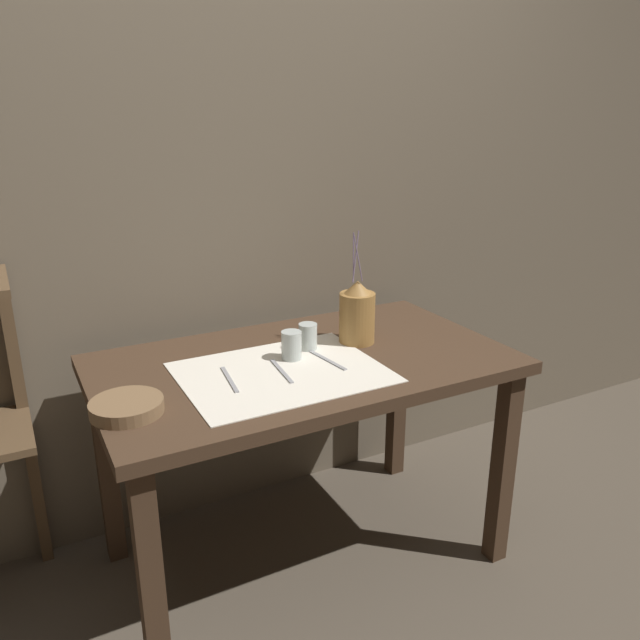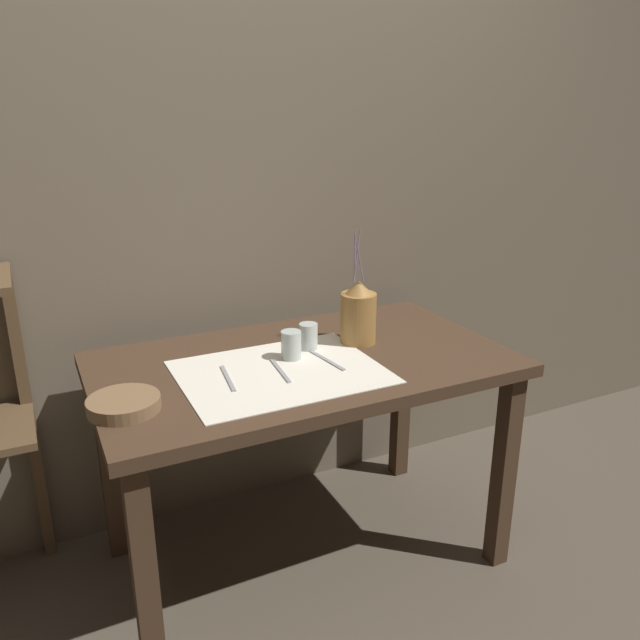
# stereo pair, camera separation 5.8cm
# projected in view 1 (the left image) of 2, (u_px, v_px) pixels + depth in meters

# --- Properties ---
(ground_plane) EXTENTS (12.00, 12.00, 0.00)m
(ground_plane) POSITION_uv_depth(u_px,v_px,m) (305.00, 555.00, 2.21)
(ground_plane) COLOR brown
(stone_wall_back) EXTENTS (7.00, 0.06, 2.40)m
(stone_wall_back) POSITION_uv_depth(u_px,v_px,m) (243.00, 198.00, 2.23)
(stone_wall_back) COLOR #6B5E4C
(stone_wall_back) RESTS_ON ground_plane
(wooden_table) EXTENTS (1.30, 0.75, 0.75)m
(wooden_table) POSITION_uv_depth(u_px,v_px,m) (304.00, 387.00, 2.00)
(wooden_table) COLOR #422D1E
(wooden_table) RESTS_ON ground_plane
(linen_cloth) EXTENTS (0.60, 0.46, 0.00)m
(linen_cloth) POSITION_uv_depth(u_px,v_px,m) (282.00, 372.00, 1.87)
(linen_cloth) COLOR silver
(linen_cloth) RESTS_ON wooden_table
(pitcher_with_flowers) EXTENTS (0.12, 0.12, 0.38)m
(pitcher_with_flowers) POSITION_uv_depth(u_px,v_px,m) (357.00, 314.00, 2.08)
(pitcher_with_flowers) COLOR olive
(pitcher_with_flowers) RESTS_ON wooden_table
(wooden_bowl) EXTENTS (0.19, 0.19, 0.04)m
(wooden_bowl) POSITION_uv_depth(u_px,v_px,m) (127.00, 407.00, 1.61)
(wooden_bowl) COLOR brown
(wooden_bowl) RESTS_ON wooden_table
(glass_tumbler_near) EXTENTS (0.06, 0.06, 0.09)m
(glass_tumbler_near) POSITION_uv_depth(u_px,v_px,m) (292.00, 345.00, 1.95)
(glass_tumbler_near) COLOR #B7C1BC
(glass_tumbler_near) RESTS_ON wooden_table
(glass_tumbler_far) EXTENTS (0.06, 0.06, 0.09)m
(glass_tumbler_far) POSITION_uv_depth(u_px,v_px,m) (308.00, 336.00, 2.03)
(glass_tumbler_far) COLOR #B7C1BC
(glass_tumbler_far) RESTS_ON wooden_table
(fork_outer) EXTENTS (0.03, 0.19, 0.00)m
(fork_outer) POSITION_uv_depth(u_px,v_px,m) (229.00, 379.00, 1.81)
(fork_outer) COLOR #939399
(fork_outer) RESTS_ON wooden_table
(knife_center) EXTENTS (0.03, 0.19, 0.00)m
(knife_center) POSITION_uv_depth(u_px,v_px,m) (282.00, 371.00, 1.87)
(knife_center) COLOR #939399
(knife_center) RESTS_ON wooden_table
(fork_inner) EXTENTS (0.04, 0.19, 0.00)m
(fork_inner) POSITION_uv_depth(u_px,v_px,m) (328.00, 360.00, 1.95)
(fork_inner) COLOR #939399
(fork_inner) RESTS_ON wooden_table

